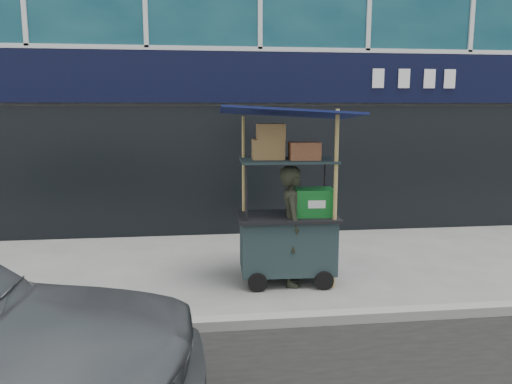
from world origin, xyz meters
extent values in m
plane|color=#64635F|center=(0.00, 0.00, 0.00)|extent=(80.00, 80.00, 0.00)
cube|color=gray|center=(0.00, -0.20, 0.06)|extent=(80.00, 0.18, 0.12)
cube|color=black|center=(0.00, 3.86, 2.90)|extent=(15.68, 0.06, 0.90)
cube|color=black|center=(0.00, 3.90, 1.20)|extent=(15.68, 0.04, 2.40)
cube|color=#1A2B2C|center=(0.02, 1.21, 0.52)|extent=(1.28, 0.78, 0.73)
cylinder|color=black|center=(-0.43, 0.84, 0.13)|extent=(0.25, 0.06, 0.25)
cylinder|color=black|center=(0.45, 0.80, 0.13)|extent=(0.25, 0.06, 0.25)
cube|color=black|center=(0.02, 1.21, 0.91)|extent=(1.37, 0.87, 0.04)
cylinder|color=black|center=(-0.56, 0.91, 1.28)|extent=(0.03, 0.03, 0.78)
cylinder|color=black|center=(0.59, 0.87, 1.28)|extent=(0.03, 0.03, 0.78)
cylinder|color=black|center=(-0.54, 1.54, 1.28)|extent=(0.03, 0.03, 0.78)
cylinder|color=black|center=(0.61, 1.50, 1.28)|extent=(0.03, 0.03, 0.78)
cube|color=#1A2B2C|center=(0.02, 1.21, 1.67)|extent=(1.28, 0.78, 0.03)
cylinder|color=#9B8946|center=(0.59, 0.87, 1.18)|extent=(0.05, 0.05, 2.35)
cylinder|color=#9B8946|center=(-0.54, 1.54, 1.12)|extent=(0.04, 0.04, 2.25)
cube|color=#0C1445|center=(0.02, 1.21, 2.30)|extent=(1.82, 1.32, 0.21)
cube|color=#0D5623|center=(0.37, 1.14, 1.11)|extent=(0.54, 0.39, 0.37)
cylinder|color=silver|center=(0.08, 0.99, 1.04)|extent=(0.07, 0.07, 0.21)
cylinder|color=blue|center=(0.08, 0.99, 1.15)|extent=(0.03, 0.03, 0.02)
cube|color=brown|center=(-0.23, 1.27, 1.82)|extent=(0.43, 0.33, 0.26)
cube|color=olive|center=(0.23, 1.15, 1.80)|extent=(0.41, 0.31, 0.23)
cube|color=brown|center=(-0.20, 1.25, 2.05)|extent=(0.38, 0.29, 0.21)
imported|color=#25281D|center=(0.08, 1.10, 0.81)|extent=(0.49, 0.65, 1.62)
camera|label=1|loc=(-1.21, -5.29, 2.37)|focal=35.00mm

